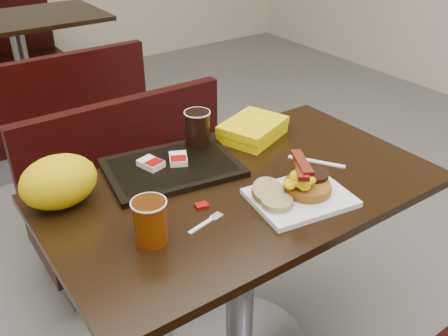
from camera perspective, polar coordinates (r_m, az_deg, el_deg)
table_near at (r=1.76m, az=1.90°, el=-12.35°), size 1.20×0.70×0.75m
bench_near_n at (r=2.25m, az=-8.84°, el=-2.56°), size 1.00×0.46×0.72m
table_far at (r=3.90m, az=-22.00°, el=10.29°), size 1.20×0.70×0.75m
bench_far_s at (r=3.26m, az=-18.63°, el=6.95°), size 1.00×0.46×0.72m
bench_far_n at (r=4.56m, az=-24.38°, el=12.30°), size 1.00×0.46×0.72m
platter at (r=1.47m, az=8.75°, el=-3.39°), size 0.31×0.26×0.02m
pancake_stack at (r=1.48m, az=9.55°, el=-2.11°), size 0.15×0.15×0.03m
sausage_patty at (r=1.50m, az=10.30°, el=-0.72°), size 0.09×0.09×0.01m
scrambled_eggs at (r=1.44m, az=8.54°, el=-1.27°), size 0.11×0.10×0.05m
bacon_strips at (r=1.43m, az=8.85°, el=0.18°), size 0.17×0.18×0.01m
muffin_bottom at (r=1.41m, az=6.11°, el=-3.93°), size 0.10×0.10×0.02m
muffin_top at (r=1.43m, az=5.04°, el=-2.68°), size 0.11×0.11×0.05m
coffee_cup_near at (r=1.28m, az=-8.48°, el=-6.13°), size 0.11×0.11×0.12m
fork at (r=1.35m, az=-2.68°, el=-6.65°), size 0.12×0.05×0.00m
knife at (r=1.68m, az=10.59°, el=0.73°), size 0.12×0.17×0.00m
condiment_syrup at (r=1.59m, az=-0.09°, el=-0.32°), size 0.05×0.03×0.01m
condiment_ketchup at (r=1.43m, az=-2.56°, el=-4.33°), size 0.04×0.04×0.01m
tray at (r=1.61m, az=-5.98°, el=0.06°), size 0.46×0.36×0.02m
hashbrown_sleeve_left at (r=1.60m, az=-8.41°, el=0.52°), size 0.08×0.09×0.02m
hashbrown_sleeve_right at (r=1.62m, az=-5.28°, el=1.06°), size 0.08×0.09×0.02m
coffee_cup_far at (r=1.71m, az=-3.06°, el=4.68°), size 0.09×0.09×0.12m
clamshell at (r=1.80m, az=3.35°, el=4.45°), size 0.28×0.25×0.06m
paper_bag at (r=1.47m, az=-18.48°, el=-1.50°), size 0.26×0.23×0.15m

